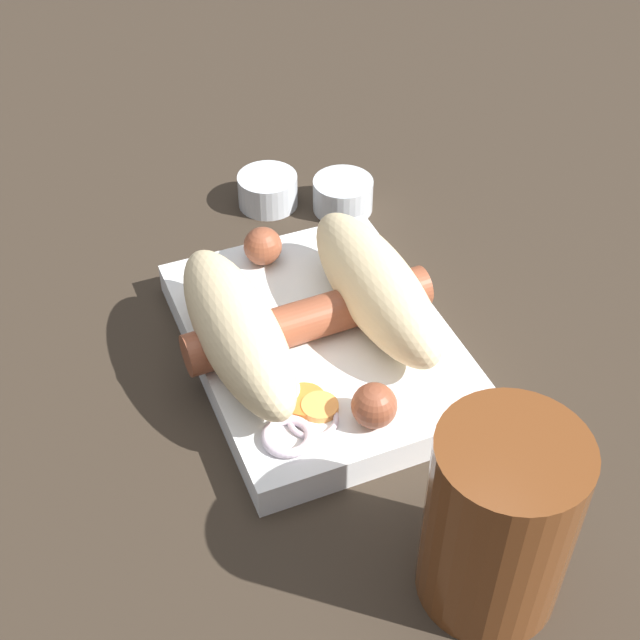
% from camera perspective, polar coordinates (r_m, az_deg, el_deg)
% --- Properties ---
extents(ground_plane, '(3.00, 3.00, 0.00)m').
position_cam_1_polar(ground_plane, '(0.57, 0.00, -2.31)').
color(ground_plane, '#33281E').
extents(food_tray, '(0.20, 0.15, 0.02)m').
position_cam_1_polar(food_tray, '(0.56, 0.00, -1.54)').
color(food_tray, white).
rests_on(food_tray, ground_plane).
extents(bread_roll, '(0.15, 0.14, 0.05)m').
position_cam_1_polar(bread_roll, '(0.53, -0.74, 0.75)').
color(bread_roll, beige).
rests_on(bread_roll, food_tray).
extents(sausage, '(0.19, 0.16, 0.03)m').
position_cam_1_polar(sausage, '(0.55, -0.65, 0.07)').
color(sausage, brown).
rests_on(sausage, food_tray).
extents(pickled_veggies, '(0.07, 0.05, 0.01)m').
position_cam_1_polar(pickled_veggies, '(0.51, -1.74, -5.83)').
color(pickled_veggies, '#F99E4C').
rests_on(pickled_veggies, food_tray).
extents(condiment_cup_near, '(0.05, 0.05, 0.03)m').
position_cam_1_polar(condiment_cup_near, '(0.69, 1.47, 7.91)').
color(condiment_cup_near, silver).
rests_on(condiment_cup_near, ground_plane).
extents(condiment_cup_far, '(0.05, 0.05, 0.03)m').
position_cam_1_polar(condiment_cup_far, '(0.70, -3.36, 8.19)').
color(condiment_cup_far, silver).
rests_on(condiment_cup_far, ground_plane).
extents(drink_glass, '(0.07, 0.07, 0.11)m').
position_cam_1_polar(drink_glass, '(0.43, 11.39, -12.51)').
color(drink_glass, brown).
rests_on(drink_glass, ground_plane).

